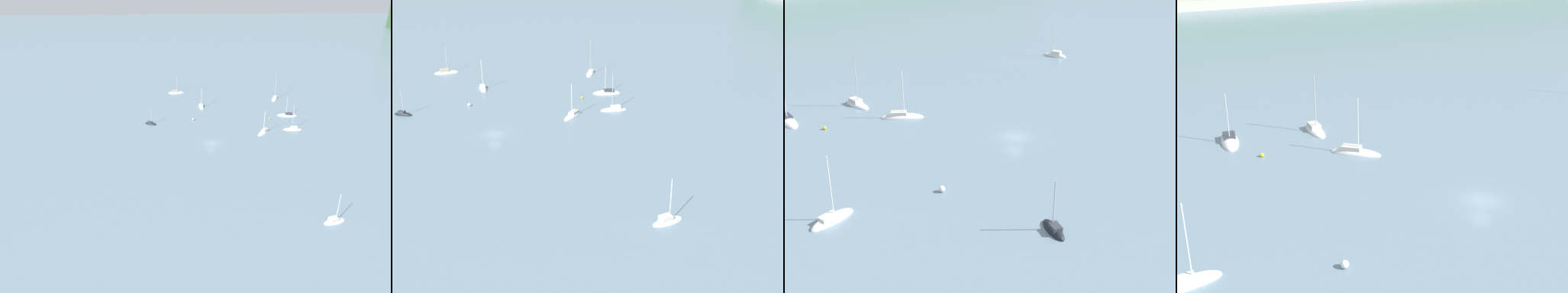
% 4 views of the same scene
% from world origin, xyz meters
% --- Properties ---
extents(ground_plane, '(600.00, 600.00, 0.00)m').
position_xyz_m(ground_plane, '(0.00, 0.00, 0.00)').
color(ground_plane, slate).
extents(sailboat_1, '(6.13, 2.51, 9.03)m').
position_xyz_m(sailboat_1, '(-32.99, -1.24, 0.08)').
color(sailboat_1, white).
rests_on(sailboat_1, ground_plane).
extents(sailboat_3, '(3.48, 7.58, 8.36)m').
position_xyz_m(sailboat_3, '(-22.17, 30.79, 0.08)').
color(sailboat_3, silver).
rests_on(sailboat_3, ground_plane).
extents(sailboat_4, '(6.86, 6.28, 8.90)m').
position_xyz_m(sailboat_4, '(-7.46, 18.84, 0.10)').
color(sailboat_4, white).
rests_on(sailboat_4, ground_plane).
extents(sailboat_5, '(2.31, 6.61, 9.73)m').
position_xyz_m(sailboat_5, '(-9.39, 29.40, 0.14)').
color(sailboat_5, silver).
rests_on(sailboat_5, ground_plane).
extents(sailboat_6, '(3.33, 4.76, 6.94)m').
position_xyz_m(sailboat_6, '(-16.57, -20.60, 0.10)').
color(sailboat_6, black).
rests_on(sailboat_6, ground_plane).
extents(sailboat_7, '(3.42, 5.90, 8.34)m').
position_xyz_m(sailboat_7, '(42.06, 24.78, 0.14)').
color(sailboat_7, silver).
rests_on(sailboat_7, ground_plane).
extents(mooring_buoy_0, '(0.82, 0.82, 0.82)m').
position_xyz_m(mooring_buoy_0, '(-19.53, -5.10, 0.41)').
color(mooring_buoy_0, white).
rests_on(mooring_buoy_0, ground_plane).
extents(mooring_buoy_1, '(0.57, 0.57, 0.57)m').
position_xyz_m(mooring_buoy_1, '(-19.40, 23.54, 0.28)').
color(mooring_buoy_1, yellow).
rests_on(mooring_buoy_1, ground_plane).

